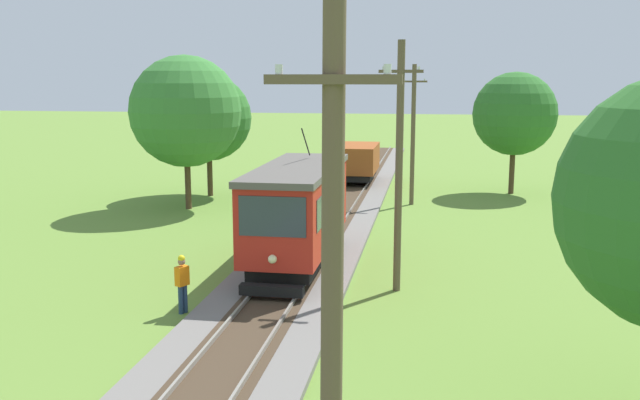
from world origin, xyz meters
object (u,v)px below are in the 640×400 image
at_px(utility_pole_near_tram, 399,166).
at_px(tree_left_far, 515,114).
at_px(utility_pole_mid, 413,134).
at_px(track_worker, 182,281).
at_px(red_tram, 298,210).
at_px(tree_left_near, 185,111).
at_px(utility_pole_foreground, 332,349).
at_px(tree_right_far, 208,118).
at_px(freight_car, 358,161).

relative_size(utility_pole_near_tram, tree_left_far, 1.11).
height_order(utility_pole_mid, track_worker, utility_pole_mid).
height_order(red_tram, utility_pole_near_tram, utility_pole_near_tram).
bearing_deg(tree_left_near, utility_pole_foreground, -66.67).
height_order(utility_pole_near_tram, track_worker, utility_pole_near_tram).
bearing_deg(utility_pole_foreground, tree_right_far, 110.79).
distance_m(freight_car, tree_left_far, 10.31).
bearing_deg(utility_pole_near_tram, utility_pole_foreground, -90.00).
bearing_deg(utility_pole_foreground, tree_left_far, 80.54).
bearing_deg(utility_pole_near_tram, tree_left_far, 73.93).
bearing_deg(utility_pole_near_tram, red_tram, 152.32).
bearing_deg(utility_pole_foreground, tree_left_near, 113.33).
height_order(track_worker, tree_left_near, tree_left_near).
distance_m(red_tram, tree_left_far, 20.95).
bearing_deg(tree_left_far, tree_right_far, -168.31).
bearing_deg(tree_left_near, track_worker, -70.40).
xyz_separation_m(utility_pole_mid, tree_left_far, (5.87, 4.76, 0.89)).
bearing_deg(track_worker, utility_pole_near_tram, 56.38).
bearing_deg(utility_pole_mid, utility_pole_foreground, -90.00).
height_order(freight_car, tree_right_far, tree_right_far).
bearing_deg(freight_car, tree_right_far, -145.53).
bearing_deg(utility_pole_near_tram, tree_left_near, 133.33).
xyz_separation_m(utility_pole_foreground, tree_left_near, (-11.79, 27.34, 1.20)).
xyz_separation_m(utility_pole_near_tram, track_worker, (-6.17, -3.29, -3.16)).
bearing_deg(utility_pole_mid, tree_left_far, 39.03).
bearing_deg(red_tram, tree_left_far, 62.58).
relative_size(utility_pole_near_tram, tree_left_near, 0.99).
height_order(track_worker, tree_left_far, tree_left_far).
relative_size(utility_pole_foreground, tree_right_far, 1.09).
bearing_deg(tree_left_far, utility_pole_foreground, -99.46).
xyz_separation_m(utility_pole_foreground, tree_right_far, (-11.97, 31.54, 0.63)).
distance_m(track_worker, tree_left_near, 17.29).
relative_size(utility_pole_foreground, track_worker, 4.38).
xyz_separation_m(freight_car, tree_left_far, (9.58, -1.98, 3.27)).
bearing_deg(utility_pole_near_tram, freight_car, 99.40).
xyz_separation_m(red_tram, tree_left_far, (9.57, 18.45, 2.63)).
distance_m(track_worker, tree_left_far, 26.84).
height_order(freight_car, utility_pole_near_tram, utility_pole_near_tram).
height_order(utility_pole_foreground, tree_left_near, tree_left_near).
bearing_deg(freight_car, utility_pole_mid, -61.22).
relative_size(freight_car, tree_right_far, 0.72).
bearing_deg(utility_pole_foreground, red_tram, 102.43).
height_order(utility_pole_foreground, tree_right_far, utility_pole_foreground).
distance_m(freight_car, utility_pole_near_tram, 22.83).
distance_m(tree_left_far, tree_right_far, 18.23).
bearing_deg(tree_left_far, tree_left_near, -155.93).
relative_size(tree_left_near, tree_right_far, 1.14).
height_order(utility_pole_near_tram, tree_left_near, tree_left_near).
bearing_deg(tree_right_far, utility_pole_near_tram, -54.36).
relative_size(red_tram, freight_car, 1.64).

